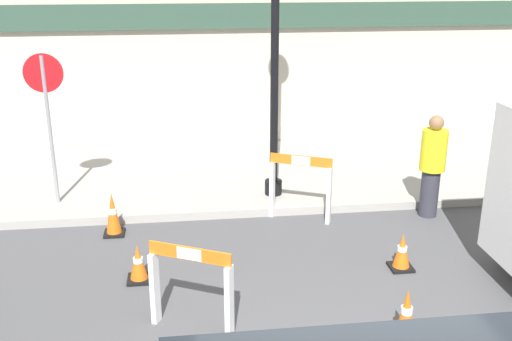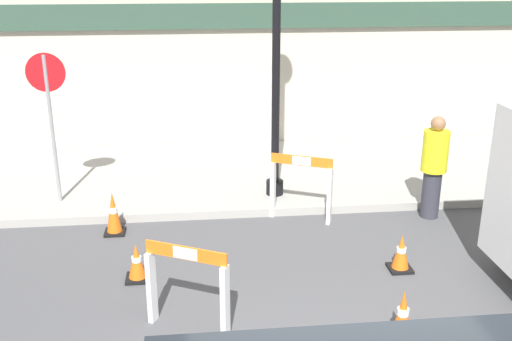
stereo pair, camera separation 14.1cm
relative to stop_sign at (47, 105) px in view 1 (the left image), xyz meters
The scene contains 10 objects.
sidewalk_slab 3.93m from the stop_sign, 19.06° to the left, with size 18.00×3.77×0.13m.
storefront_facade 4.69m from the stop_sign, 42.90° to the left, with size 18.00×0.22×5.50m.
stop_sign is the anchor object (origin of this frame).
barricade_0 4.38m from the stop_sign, 60.29° to the right, with size 0.91×0.55×1.01m.
barricade_1 4.11m from the stop_sign, 12.85° to the right, with size 0.93×0.53×1.05m.
traffic_cone_0 2.05m from the stop_sign, 47.41° to the right, with size 0.30×0.30×0.66m.
traffic_cone_1 3.26m from the stop_sign, 60.10° to the right, with size 0.30×0.30×0.50m.
traffic_cone_2 5.73m from the stop_sign, 28.31° to the right, with size 0.30×0.30×0.50m.
traffic_cone_3 6.17m from the stop_sign, 43.35° to the right, with size 0.30×0.30×0.60m.
person_worker 6.05m from the stop_sign, ahead, with size 0.49×0.49×1.64m.
Camera 1 is at (-1.27, -4.16, 3.86)m, focal length 42.00 mm.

